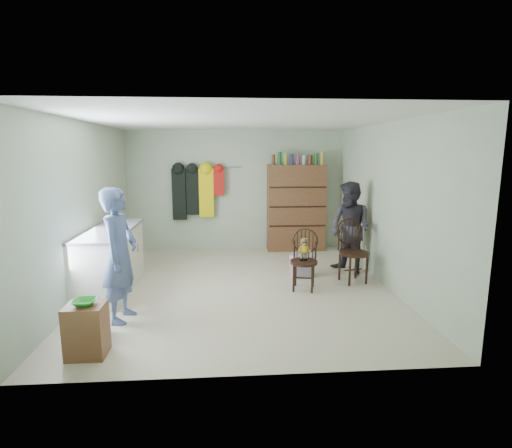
{
  "coord_description": "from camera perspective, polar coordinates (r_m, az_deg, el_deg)",
  "views": [
    {
      "loc": [
        -0.2,
        -5.91,
        2.07
      ],
      "look_at": [
        0.25,
        0.2,
        0.95
      ],
      "focal_mm": 28.0,
      "sensor_mm": 36.0,
      "label": 1
    }
  ],
  "objects": [
    {
      "name": "person_right",
      "position": [
        6.95,
        13.31,
        -0.57
      ],
      "size": [
        0.9,
        0.96,
        1.57
      ],
      "primitive_type": "imported",
      "rotation": [
        0.0,
        0.0,
        -1.03
      ],
      "color": "#2D2B33",
      "rests_on": "ground"
    },
    {
      "name": "chair_far",
      "position": [
        6.57,
        13.53,
        -3.33
      ],
      "size": [
        0.55,
        0.55,
        1.02
      ],
      "rotation": [
        0.0,
        0.0,
        0.24
      ],
      "color": "black",
      "rests_on": "ground"
    },
    {
      "name": "counter",
      "position": [
        6.37,
        -20.08,
        -4.82
      ],
      "size": [
        0.64,
        1.86,
        0.94
      ],
      "color": "silver",
      "rests_on": "ground"
    },
    {
      "name": "dresser",
      "position": [
        8.42,
        5.75,
        2.41
      ],
      "size": [
        1.2,
        0.39,
        2.06
      ],
      "color": "brown",
      "rests_on": "ground"
    },
    {
      "name": "plastic_tub",
      "position": [
        4.97,
        -22.93,
        -12.96
      ],
      "size": [
        0.38,
        0.37,
        0.34
      ],
      "primitive_type": "cube",
      "rotation": [
        0.0,
        0.0,
        -0.06
      ],
      "color": "white",
      "rests_on": "ground"
    },
    {
      "name": "room_walls",
      "position": [
        6.47,
        -2.44,
        5.98
      ],
      "size": [
        5.0,
        5.0,
        5.0
      ],
      "color": "#B8C5A5",
      "rests_on": "ground"
    },
    {
      "name": "ground_plane",
      "position": [
        6.27,
        -2.17,
        -8.94
      ],
      "size": [
        5.0,
        5.0,
        0.0
      ],
      "primitive_type": "plane",
      "color": "beige",
      "rests_on": "ground"
    },
    {
      "name": "stool",
      "position": [
        4.54,
        -23.05,
        -13.81
      ],
      "size": [
        0.38,
        0.33,
        0.55
      ],
      "primitive_type": "cube",
      "color": "brown",
      "rests_on": "ground"
    },
    {
      "name": "striped_bag",
      "position": [
        6.75,
        6.57,
        -5.96
      ],
      "size": [
        0.4,
        0.34,
        0.36
      ],
      "primitive_type": "cube",
      "rotation": [
        0.0,
        0.0,
        0.23
      ],
      "color": "#E5727F",
      "rests_on": "ground"
    },
    {
      "name": "chair_front",
      "position": [
        6.08,
        6.91,
        -4.46
      ],
      "size": [
        0.5,
        0.5,
        0.92
      ],
      "rotation": [
        0.0,
        0.0,
        -0.27
      ],
      "color": "black",
      "rests_on": "ground"
    },
    {
      "name": "person_left",
      "position": [
        5.14,
        -18.89,
        -4.23
      ],
      "size": [
        0.47,
        0.65,
        1.65
      ],
      "primitive_type": "imported",
      "rotation": [
        0.0,
        0.0,
        1.44
      ],
      "color": "#4A5A87",
      "rests_on": "ground"
    },
    {
      "name": "coat_rack",
      "position": [
        8.36,
        -8.53,
        4.6
      ],
      "size": [
        1.42,
        0.12,
        1.09
      ],
      "color": "#99999E",
      "rests_on": "ground"
    },
    {
      "name": "bowl",
      "position": [
        4.43,
        -23.33,
        -10.23
      ],
      "size": [
        0.23,
        0.23,
        0.06
      ],
      "primitive_type": "imported",
      "color": "green",
      "rests_on": "stool"
    }
  ]
}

